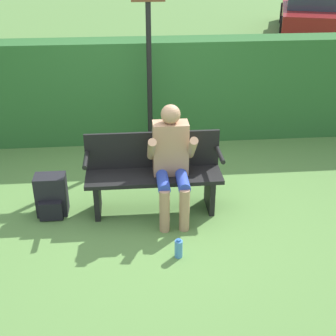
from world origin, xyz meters
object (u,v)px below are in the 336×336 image
park_bench (154,172)px  person_seated (171,158)px  water_bottle (179,249)px  backpack (51,196)px  signpost (149,57)px  parked_car (313,12)px

park_bench → person_seated: (0.19, -0.13, 0.24)m
park_bench → water_bottle: (0.18, -0.95, -0.36)m
park_bench → backpack: bearing=-178.4°
person_seated → water_bottle: 1.02m
water_bottle → signpost: signpost is taller
water_bottle → backpack: bearing=145.6°
backpack → parked_car: (6.73, 9.96, 0.37)m
backpack → parked_car: bearing=55.9°
backpack → signpost: size_ratio=0.20×
person_seated → signpost: (-0.14, 1.68, 0.69)m
parked_car → person_seated: bearing=169.4°
backpack → signpost: signpost is taller
water_bottle → parked_car: 12.15m
signpost → parked_car: 10.06m
person_seated → parked_car: size_ratio=0.27×
water_bottle → signpost: (-0.14, 2.51, 1.28)m
backpack → park_bench: bearing=1.6°
signpost → parked_car: (5.52, 8.37, -0.78)m
person_seated → backpack: person_seated is taller
park_bench → signpost: (0.05, 1.56, 0.92)m
park_bench → signpost: signpost is taller
signpost → person_seated: bearing=-85.2°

